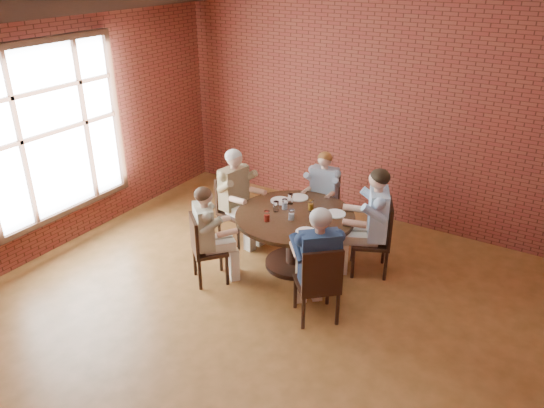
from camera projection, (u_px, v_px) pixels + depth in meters
The scene contains 30 objects.
floor at pixel (239, 333), 5.79m from camera, with size 7.00×7.00×0.00m, color #9B602F.
ceiling at pixel (228, 2), 4.33m from camera, with size 7.00×7.00×0.00m, color silver.
wall_back at pixel (374, 108), 7.74m from camera, with size 7.00×7.00×0.00m, color brown.
wall_left at pixel (22, 135), 6.61m from camera, with size 7.00×7.00×0.00m, color brown.
ceiling_beam at pixel (39, 4), 5.55m from camera, with size 0.22×6.90×0.26m, color black.
window at pixel (54, 131), 6.91m from camera, with size 0.10×2.16×2.36m.
dining_table at pixel (295, 230), 6.83m from camera, with size 1.53×1.53×0.75m.
chair_a at pixel (378, 235), 6.70m from camera, with size 0.62×0.62×0.98m.
diner_a at pixel (372, 222), 6.63m from camera, with size 0.58×0.71×1.42m, color #4882BB, non-canonical shape.
chair_b at pixel (324, 202), 7.68m from camera, with size 0.43×0.43×0.90m.
diner_b at pixel (322, 195), 7.56m from camera, with size 0.48×0.60×1.26m, color #8697AB, non-canonical shape.
chair_c at pixel (233, 206), 7.50m from camera, with size 0.51×0.51×0.95m.
diner_c at pixel (237, 197), 7.38m from camera, with size 0.55×0.67×1.36m, color brown, non-canonical shape.
chair_d at pixel (203, 247), 6.51m from camera, with size 0.56×0.56×0.91m.
diner_d at pixel (209, 235), 6.47m from camera, with size 0.49×0.61×1.28m, color #C4AE9A, non-canonical shape.
chair_e at pixel (319, 282), 5.77m from camera, with size 0.63×0.63×0.96m.
diner_e at pixel (317, 264), 5.78m from camera, with size 0.56×0.68×1.38m, color #192A48, non-canonical shape.
plate_a at pixel (335, 214), 6.74m from camera, with size 0.26×0.26×0.01m, color white.
plate_b at pixel (299, 197), 7.18m from camera, with size 0.26×0.26×0.01m, color white.
plate_c at pixel (280, 201), 7.09m from camera, with size 0.26×0.26×0.01m, color white.
plate_d at pixel (306, 232), 6.29m from camera, with size 0.26×0.26×0.01m, color white.
glass_a at pixel (315, 217), 6.51m from camera, with size 0.07×0.07×0.14m, color white.
glass_b at pixel (311, 205), 6.82m from camera, with size 0.07×0.07×0.14m, color white.
glass_c at pixel (290, 199), 6.99m from camera, with size 0.07×0.07×0.14m, color white.
glass_d at pixel (285, 204), 6.84m from camera, with size 0.07×0.07×0.14m, color white.
glass_e at pixel (276, 206), 6.78m from camera, with size 0.07×0.07×0.14m, color white.
glass_f at pixel (267, 216), 6.54m from camera, with size 0.07×0.07×0.14m, color white.
glass_g at pixel (291, 215), 6.57m from camera, with size 0.07×0.07×0.14m, color white.
glass_h at pixel (312, 217), 6.52m from camera, with size 0.07×0.07×0.14m, color white.
smartphone at pixel (310, 232), 6.30m from camera, with size 0.07×0.14×0.01m, color black.
Camera 1 is at (2.75, -3.72, 3.78)m, focal length 35.00 mm.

